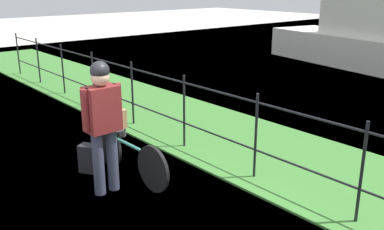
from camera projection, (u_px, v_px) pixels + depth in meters
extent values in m
cube|color=#38702D|center=(292.00, 161.00, 6.36)|extent=(27.00, 2.40, 0.03)
cylinder|color=black|center=(18.00, 54.00, 12.23)|extent=(0.04, 0.04, 1.19)
cylinder|color=black|center=(38.00, 61.00, 11.14)|extent=(0.04, 0.04, 1.19)
cylinder|color=black|center=(63.00, 70.00, 10.05)|extent=(0.04, 0.04, 1.19)
cylinder|color=black|center=(93.00, 80.00, 8.95)|extent=(0.04, 0.04, 1.19)
cylinder|color=black|center=(132.00, 94.00, 7.86)|extent=(0.04, 0.04, 1.19)
cylinder|color=black|center=(184.00, 112.00, 6.77)|extent=(0.04, 0.04, 1.19)
cylinder|color=black|center=(256.00, 137.00, 5.67)|extent=(0.04, 0.04, 1.19)
cylinder|color=black|center=(361.00, 174.00, 4.58)|extent=(0.04, 0.04, 1.19)
cylinder|color=black|center=(255.00, 150.00, 5.73)|extent=(18.00, 0.03, 0.03)
cylinder|color=black|center=(257.00, 102.00, 5.53)|extent=(18.00, 0.03, 0.03)
cylinder|color=black|center=(153.00, 169.00, 5.40)|extent=(0.62, 0.06, 0.62)
cylinder|color=black|center=(109.00, 146.00, 6.18)|extent=(0.62, 0.06, 0.62)
cylinder|color=#337F70|center=(129.00, 145.00, 5.74)|extent=(0.84, 0.06, 0.04)
cube|color=black|center=(112.00, 134.00, 6.03)|extent=(0.20, 0.09, 0.06)
cube|color=slate|center=(112.00, 128.00, 6.00)|extent=(0.36, 0.17, 0.02)
cube|color=#A87F51|center=(112.00, 118.00, 5.96)|extent=(0.34, 0.30, 0.26)
ellipsoid|color=tan|center=(111.00, 105.00, 5.90)|extent=(0.28, 0.14, 0.13)
sphere|color=tan|center=(115.00, 102.00, 5.80)|extent=(0.11, 0.11, 0.11)
cylinder|color=#383D51|center=(113.00, 160.00, 5.43)|extent=(0.14, 0.14, 0.82)
cylinder|color=#383D51|center=(99.00, 164.00, 5.31)|extent=(0.14, 0.14, 0.82)
cube|color=maroon|center=(102.00, 109.00, 5.16)|extent=(0.27, 0.40, 0.56)
cylinder|color=maroon|center=(118.00, 103.00, 5.29)|extent=(0.10, 0.10, 0.50)
cylinder|color=maroon|center=(85.00, 110.00, 5.02)|extent=(0.10, 0.10, 0.50)
sphere|color=tan|center=(100.00, 77.00, 5.05)|extent=(0.22, 0.22, 0.22)
sphere|color=black|center=(100.00, 71.00, 5.03)|extent=(0.23, 0.23, 0.23)
cube|color=black|center=(90.00, 158.00, 6.00)|extent=(0.33, 0.30, 0.40)
cylinder|color=#38383D|center=(120.00, 125.00, 7.41)|extent=(0.20, 0.20, 0.41)
cube|color=silver|center=(369.00, 52.00, 13.38)|extent=(7.25, 3.37, 0.96)
cube|color=silver|center=(374.00, 17.00, 13.06)|extent=(3.29, 2.01, 1.18)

